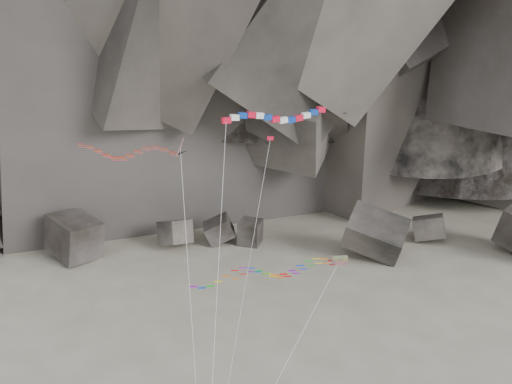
{
  "coord_description": "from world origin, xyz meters",
  "views": [
    {
      "loc": [
        2.23,
        -40.58,
        32.6
      ],
      "look_at": [
        1.92,
        6.0,
        17.32
      ],
      "focal_mm": 40.0,
      "sensor_mm": 36.0,
      "label": 1
    }
  ],
  "objects_px": {
    "banner_kite": "(274,119)",
    "pennant_kite": "(256,223)",
    "parafoil_kite": "(261,272)",
    "delta_kite": "(123,151)"
  },
  "relations": [
    {
      "from": "banner_kite",
      "to": "pennant_kite",
      "type": "relative_size",
      "value": 1.11
    },
    {
      "from": "parafoil_kite",
      "to": "pennant_kite",
      "type": "distance_m",
      "value": 5.08
    },
    {
      "from": "banner_kite",
      "to": "parafoil_kite",
      "type": "bearing_deg",
      "value": -135.12
    },
    {
      "from": "delta_kite",
      "to": "pennant_kite",
      "type": "relative_size",
      "value": 1.03
    },
    {
      "from": "banner_kite",
      "to": "pennant_kite",
      "type": "distance_m",
      "value": 8.5
    },
    {
      "from": "pennant_kite",
      "to": "banner_kite",
      "type": "bearing_deg",
      "value": 65.53
    },
    {
      "from": "banner_kite",
      "to": "parafoil_kite",
      "type": "xyz_separation_m",
      "value": [
        -1.03,
        -2.68,
        -12.11
      ]
    },
    {
      "from": "banner_kite",
      "to": "parafoil_kite",
      "type": "height_order",
      "value": "banner_kite"
    },
    {
      "from": "banner_kite",
      "to": "parafoil_kite",
      "type": "relative_size",
      "value": 1.52
    },
    {
      "from": "banner_kite",
      "to": "pennant_kite",
      "type": "bearing_deg",
      "value": -133.56
    }
  ]
}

